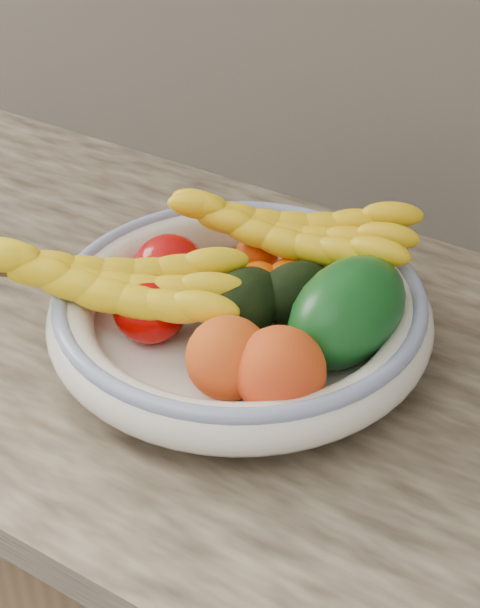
% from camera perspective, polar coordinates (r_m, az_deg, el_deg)
% --- Properties ---
extents(kitchen_counter, '(2.44, 0.66, 1.40)m').
position_cam_1_polar(kitchen_counter, '(1.30, 0.63, -17.55)').
color(kitchen_counter, brown).
rests_on(kitchen_counter, ground).
extents(fruit_bowl, '(0.39, 0.39, 0.08)m').
position_cam_1_polar(fruit_bowl, '(0.94, -0.00, -0.57)').
color(fruit_bowl, silver).
rests_on(fruit_bowl, kitchen_counter).
extents(clementine_back_left, '(0.06, 0.06, 0.04)m').
position_cam_1_polar(clementine_back_left, '(1.02, 1.02, 3.02)').
color(clementine_back_left, '#FD5205').
rests_on(clementine_back_left, fruit_bowl).
extents(clementine_back_right, '(0.07, 0.07, 0.05)m').
position_cam_1_polar(clementine_back_right, '(1.00, 3.81, 1.87)').
color(clementine_back_right, '#FE5905').
rests_on(clementine_back_right, fruit_bowl).
extents(clementine_back_mid, '(0.05, 0.05, 0.04)m').
position_cam_1_polar(clementine_back_mid, '(0.98, 1.17, 1.33)').
color(clementine_back_mid, '#EA5F04').
rests_on(clementine_back_mid, fruit_bowl).
extents(clementine_extra, '(0.06, 0.06, 0.05)m').
position_cam_1_polar(clementine_extra, '(0.98, 3.20, 1.36)').
color(clementine_extra, '#F26005').
rests_on(clementine_extra, fruit_bowl).
extents(tomato_left, '(0.09, 0.09, 0.07)m').
position_cam_1_polar(tomato_left, '(0.99, -4.34, 2.27)').
color(tomato_left, '#AE0708').
rests_on(tomato_left, fruit_bowl).
extents(tomato_near_left, '(0.08, 0.08, 0.07)m').
position_cam_1_polar(tomato_near_left, '(0.93, -5.54, -0.32)').
color(tomato_near_left, '#B90200').
rests_on(tomato_near_left, fruit_bowl).
extents(avocado_center, '(0.07, 0.10, 0.07)m').
position_cam_1_polar(avocado_center, '(0.93, 0.15, -0.09)').
color(avocado_center, black).
rests_on(avocado_center, fruit_bowl).
extents(avocado_right, '(0.09, 0.11, 0.06)m').
position_cam_1_polar(avocado_right, '(0.95, 3.37, 0.73)').
color(avocado_right, black).
rests_on(avocado_right, fruit_bowl).
extents(green_mango, '(0.14, 0.16, 0.13)m').
position_cam_1_polar(green_mango, '(0.90, 6.61, -0.51)').
color(green_mango, '#0D4917').
rests_on(green_mango, fruit_bowl).
extents(peach_front, '(0.09, 0.09, 0.08)m').
position_cam_1_polar(peach_front, '(0.86, -0.73, -3.32)').
color(peach_front, orange).
rests_on(peach_front, fruit_bowl).
extents(peach_right, '(0.11, 0.11, 0.08)m').
position_cam_1_polar(peach_right, '(0.84, 2.47, -4.16)').
color(peach_right, orange).
rests_on(peach_right, fruit_bowl).
extents(banana_bunch_back, '(0.30, 0.18, 0.08)m').
position_cam_1_polar(banana_bunch_back, '(0.99, 3.03, 4.08)').
color(banana_bunch_back, yellow).
rests_on(banana_bunch_back, fruit_bowl).
extents(banana_bunch_front, '(0.31, 0.23, 0.08)m').
position_cam_1_polar(banana_bunch_front, '(0.93, -8.03, 0.98)').
color(banana_bunch_front, yellow).
rests_on(banana_bunch_front, fruit_bowl).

